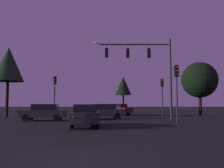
{
  "coord_description": "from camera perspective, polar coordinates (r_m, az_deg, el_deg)",
  "views": [
    {
      "loc": [
        1.11,
        -6.74,
        1.58
      ],
      "look_at": [
        0.79,
        14.41,
        3.31
      ],
      "focal_mm": 38.07,
      "sensor_mm": 36.0,
      "label": 1
    }
  ],
  "objects": [
    {
      "name": "tree_behind_sign",
      "position": [
        33.75,
        20.27,
        0.9
      ],
      "size": [
        4.76,
        4.76,
        7.09
      ],
      "color": "black",
      "rests_on": "ground"
    },
    {
      "name": "car_nearside_lane",
      "position": [
        16.45,
        -6.22,
        -7.39
      ],
      "size": [
        1.98,
        4.43,
        1.52
      ],
      "color": "#232328",
      "rests_on": "ground"
    },
    {
      "name": "traffic_light_corner_right",
      "position": [
        27.23,
        -13.62,
        -1.02
      ],
      "size": [
        0.36,
        0.38,
        4.61
      ],
      "color": "#232326",
      "rests_on": "ground"
    },
    {
      "name": "tree_left_far",
      "position": [
        46.01,
        2.71,
        -0.44
      ],
      "size": [
        3.17,
        3.17,
        6.8
      ],
      "color": "black",
      "rests_on": "ground"
    },
    {
      "name": "traffic_light_median",
      "position": [
        27.68,
        11.97,
        -1.41
      ],
      "size": [
        0.37,
        0.39,
        4.39
      ],
      "color": "#232326",
      "rests_on": "ground"
    },
    {
      "name": "ground_plane",
      "position": [
        31.3,
        -1.17,
        -7.57
      ],
      "size": [
        168.0,
        168.0,
        0.0
      ],
      "primitive_type": "plane",
      "color": "black",
      "rests_on": "ground"
    },
    {
      "name": "traffic_signal_mast_arm",
      "position": [
        22.86,
        8.27,
        5.2
      ],
      "size": [
        7.41,
        0.44,
        7.77
      ],
      "color": "#232326",
      "rests_on": "ground"
    },
    {
      "name": "car_far_lane",
      "position": [
        33.07,
        1.06,
        -6.03
      ],
      "size": [
        4.56,
        4.2,
        1.52
      ],
      "color": "#4C0F0F",
      "rests_on": "ground"
    },
    {
      "name": "car_crossing_right",
      "position": [
        22.82,
        -16.06,
        -6.47
      ],
      "size": [
        4.26,
        2.21,
        1.52
      ],
      "color": "#232328",
      "rests_on": "ground"
    },
    {
      "name": "traffic_light_corner_left",
      "position": [
        19.29,
        15.28,
        0.4
      ],
      "size": [
        0.37,
        0.39,
        4.58
      ],
      "color": "#232326",
      "rests_on": "ground"
    },
    {
      "name": "tree_center_horizon",
      "position": [
        29.52,
        -23.63,
        4.33
      ],
      "size": [
        3.49,
        3.49,
        8.0
      ],
      "color": "black",
      "rests_on": "ground"
    },
    {
      "name": "car_crossing_left",
      "position": [
        24.41,
        -2.18,
        -6.51
      ],
      "size": [
        4.58,
        2.28,
        1.52
      ],
      "color": "#232328",
      "rests_on": "ground"
    }
  ]
}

